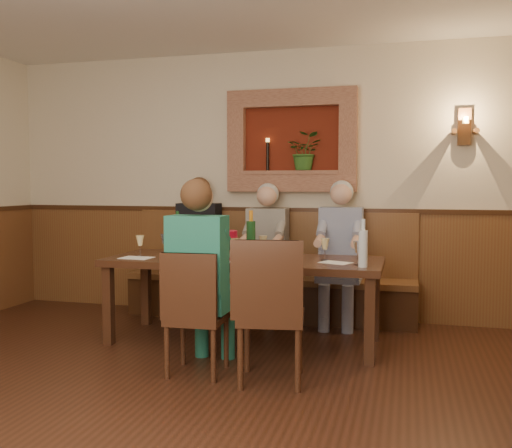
{
  "coord_description": "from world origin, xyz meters",
  "views": [
    {
      "loc": [
        1.39,
        -2.92,
        1.41
      ],
      "look_at": [
        0.1,
        1.9,
        1.05
      ],
      "focal_mm": 40.0,
      "sensor_mm": 36.0,
      "label": 1
    }
  ],
  "objects_px": {
    "chair_near_right": "(271,341)",
    "spittoon_bucket": "(225,245)",
    "bench": "(269,287)",
    "water_bottle": "(363,248)",
    "person_bench_left": "(196,259)",
    "wine_bottle_green_b": "(178,237)",
    "person_chair_front": "(202,291)",
    "dining_table": "(244,267)",
    "person_bench_right": "(340,266)",
    "chair_near_left": "(197,338)",
    "wine_bottle_green_a": "(251,239)",
    "person_bench_mid": "(265,264)"
  },
  "relations": [
    {
      "from": "chair_near_right",
      "to": "spittoon_bucket",
      "type": "xyz_separation_m",
      "value": [
        -0.61,
        0.84,
        0.57
      ]
    },
    {
      "from": "person_bench_left",
      "to": "person_bench_mid",
      "type": "relative_size",
      "value": 1.04
    },
    {
      "from": "wine_bottle_green_b",
      "to": "water_bottle",
      "type": "height_order",
      "value": "wine_bottle_green_b"
    },
    {
      "from": "person_bench_right",
      "to": "person_bench_left",
      "type": "bearing_deg",
      "value": -179.96
    },
    {
      "from": "chair_near_left",
      "to": "person_chair_front",
      "type": "height_order",
      "value": "person_chair_front"
    },
    {
      "from": "person_bench_left",
      "to": "person_bench_mid",
      "type": "bearing_deg",
      "value": 0.15
    },
    {
      "from": "person_bench_left",
      "to": "wine_bottle_green_a",
      "type": "relative_size",
      "value": 3.46
    },
    {
      "from": "spittoon_bucket",
      "to": "wine_bottle_green_a",
      "type": "distance_m",
      "value": 0.24
    },
    {
      "from": "dining_table",
      "to": "person_bench_right",
      "type": "distance_m",
      "value": 1.12
    },
    {
      "from": "chair_near_left",
      "to": "spittoon_bucket",
      "type": "bearing_deg",
      "value": 89.93
    },
    {
      "from": "dining_table",
      "to": "spittoon_bucket",
      "type": "xyz_separation_m",
      "value": [
        -0.14,
        -0.09,
        0.2
      ]
    },
    {
      "from": "chair_near_left",
      "to": "person_chair_front",
      "type": "distance_m",
      "value": 0.35
    },
    {
      "from": "person_chair_front",
      "to": "dining_table",
      "type": "bearing_deg",
      "value": 82.52
    },
    {
      "from": "person_bench_right",
      "to": "chair_near_left",
      "type": "bearing_deg",
      "value": -116.06
    },
    {
      "from": "bench",
      "to": "chair_near_left",
      "type": "distance_m",
      "value": 1.85
    },
    {
      "from": "person_bench_mid",
      "to": "wine_bottle_green_a",
      "type": "height_order",
      "value": "person_bench_mid"
    },
    {
      "from": "bench",
      "to": "wine_bottle_green_b",
      "type": "bearing_deg",
      "value": -128.84
    },
    {
      "from": "chair_near_left",
      "to": "person_bench_right",
      "type": "height_order",
      "value": "person_bench_right"
    },
    {
      "from": "chair_near_right",
      "to": "wine_bottle_green_a",
      "type": "xyz_separation_m",
      "value": [
        -0.38,
        0.84,
        0.63
      ]
    },
    {
      "from": "chair_near_left",
      "to": "person_bench_left",
      "type": "xyz_separation_m",
      "value": [
        -0.66,
        1.73,
        0.34
      ]
    },
    {
      "from": "chair_near_left",
      "to": "water_bottle",
      "type": "bearing_deg",
      "value": 25.69
    },
    {
      "from": "dining_table",
      "to": "person_bench_mid",
      "type": "xyz_separation_m",
      "value": [
        -0.01,
        0.84,
        -0.09
      ]
    },
    {
      "from": "person_bench_mid",
      "to": "person_bench_right",
      "type": "bearing_deg",
      "value": -0.07
    },
    {
      "from": "dining_table",
      "to": "person_chair_front",
      "type": "relative_size",
      "value": 1.66
    },
    {
      "from": "chair_near_right",
      "to": "wine_bottle_green_a",
      "type": "bearing_deg",
      "value": 105.31
    },
    {
      "from": "chair_near_left",
      "to": "water_bottle",
      "type": "distance_m",
      "value": 1.46
    },
    {
      "from": "bench",
      "to": "person_bench_mid",
      "type": "xyz_separation_m",
      "value": [
        -0.01,
        -0.11,
        0.25
      ]
    },
    {
      "from": "chair_near_right",
      "to": "person_chair_front",
      "type": "height_order",
      "value": "person_chair_front"
    },
    {
      "from": "spittoon_bucket",
      "to": "water_bottle",
      "type": "distance_m",
      "value": 1.21
    },
    {
      "from": "bench",
      "to": "water_bottle",
      "type": "xyz_separation_m",
      "value": [
        1.05,
        -1.21,
        0.58
      ]
    },
    {
      "from": "person_chair_front",
      "to": "water_bottle",
      "type": "height_order",
      "value": "person_chair_front"
    },
    {
      "from": "wine_bottle_green_b",
      "to": "wine_bottle_green_a",
      "type": "bearing_deg",
      "value": -15.4
    },
    {
      "from": "spittoon_bucket",
      "to": "wine_bottle_green_a",
      "type": "bearing_deg",
      "value": -0.83
    },
    {
      "from": "person_bench_left",
      "to": "spittoon_bucket",
      "type": "height_order",
      "value": "person_bench_left"
    },
    {
      "from": "bench",
      "to": "chair_near_right",
      "type": "xyz_separation_m",
      "value": [
        0.47,
        -1.88,
        -0.03
      ]
    },
    {
      "from": "bench",
      "to": "chair_near_right",
      "type": "relative_size",
      "value": 2.91
    },
    {
      "from": "bench",
      "to": "water_bottle",
      "type": "distance_m",
      "value": 1.71
    },
    {
      "from": "person_bench_left",
      "to": "person_bench_mid",
      "type": "height_order",
      "value": "person_bench_left"
    },
    {
      "from": "bench",
      "to": "spittoon_bucket",
      "type": "relative_size",
      "value": 12.11
    },
    {
      "from": "person_bench_right",
      "to": "person_chair_front",
      "type": "bearing_deg",
      "value": -117.76
    },
    {
      "from": "water_bottle",
      "to": "wine_bottle_green_a",
      "type": "bearing_deg",
      "value": 169.86
    },
    {
      "from": "person_bench_mid",
      "to": "wine_bottle_green_b",
      "type": "bearing_deg",
      "value": -132.26
    },
    {
      "from": "person_bench_mid",
      "to": "water_bottle",
      "type": "distance_m",
      "value": 1.57
    },
    {
      "from": "chair_near_left",
      "to": "person_bench_mid",
      "type": "distance_m",
      "value": 1.77
    },
    {
      "from": "water_bottle",
      "to": "person_bench_mid",
      "type": "bearing_deg",
      "value": 133.88
    },
    {
      "from": "person_bench_right",
      "to": "person_chair_front",
      "type": "relative_size",
      "value": 1.0
    },
    {
      "from": "bench",
      "to": "person_bench_mid",
      "type": "bearing_deg",
      "value": -95.22
    },
    {
      "from": "person_bench_right",
      "to": "water_bottle",
      "type": "distance_m",
      "value": 1.19
    },
    {
      "from": "person_chair_front",
      "to": "wine_bottle_green_a",
      "type": "distance_m",
      "value": 0.78
    },
    {
      "from": "person_chair_front",
      "to": "chair_near_right",
      "type": "bearing_deg",
      "value": -15.43
    }
  ]
}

